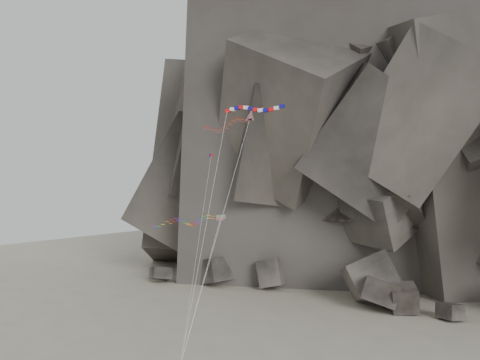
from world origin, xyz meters
The scene contains 7 objects.
ground centered at (0.00, 0.00, 0.00)m, with size 260.00×260.00×0.00m, color #9E977F.
headland centered at (0.00, 70.00, 42.00)m, with size 110.00×70.00×84.00m, color #544C45, non-canonical shape.
boulder_field centered at (2.71, 35.12, 2.44)m, with size 77.42×15.98×9.95m.
delta_kite centered at (-2.61, 3.82, 28.33)m, with size 8.63×12.13×28.54m.
banner_kite centered at (1.68, 4.07, 29.87)m, with size 7.88×12.72×29.28m.
parafoil_kite centered at (-7.68, 1.88, 15.88)m, with size 12.85×10.13×15.52m.
pennant_kite centered at (-3.00, 0.59, 19.99)m, with size 3.51×10.16×23.23m.
Camera 1 is at (31.24, -46.04, 20.18)m, focal length 35.00 mm.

